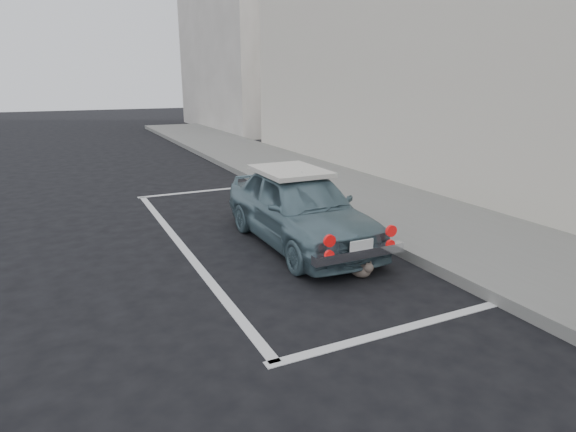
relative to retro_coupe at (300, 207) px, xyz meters
name	(u,v)px	position (x,y,z in m)	size (l,w,h in m)	color
ground	(333,319)	(-0.79, -2.33, -0.58)	(80.00, 80.00, 0.00)	black
sidewalk	(435,225)	(2.41, -0.33, -0.51)	(2.80, 40.00, 0.15)	slate
shop_building	(496,29)	(5.54, 1.67, 2.91)	(3.50, 18.00, 7.00)	silver
building_far	(239,47)	(5.56, 17.67, 3.42)	(3.50, 10.00, 8.00)	#B8B1A7
pline_rear	(401,329)	(-0.29, -2.83, -0.58)	(3.00, 0.12, 0.01)	silver
pline_front	(205,191)	(-0.29, 4.17, -0.58)	(3.00, 0.12, 0.01)	silver
pline_side	(182,246)	(-1.69, 0.67, -0.58)	(0.12, 7.00, 0.01)	silver
retro_coupe	(300,207)	(0.00, 0.00, 0.00)	(1.37, 3.38, 1.15)	slate
cat	(361,269)	(0.11, -1.52, -0.46)	(0.28, 0.47, 0.26)	#675B4E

